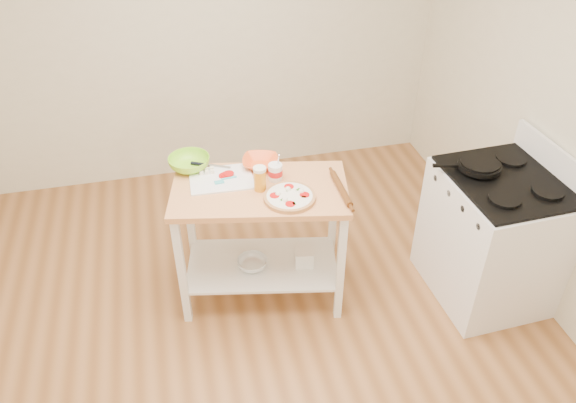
% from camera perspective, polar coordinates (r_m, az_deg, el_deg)
% --- Properties ---
extents(room_shell, '(4.04, 4.54, 2.74)m').
position_cam_1_polar(room_shell, '(2.81, -3.49, 2.57)').
color(room_shell, '#A26A3C').
rests_on(room_shell, ground).
extents(prep_island, '(1.20, 0.81, 0.90)m').
position_cam_1_polar(prep_island, '(3.67, -2.79, -1.87)').
color(prep_island, tan).
rests_on(prep_island, ground).
extents(gas_stove, '(0.72, 0.84, 1.11)m').
position_cam_1_polar(gas_stove, '(4.05, 20.02, -3.35)').
color(gas_stove, white).
rests_on(gas_stove, ground).
extents(skillet, '(0.43, 0.28, 0.03)m').
position_cam_1_polar(skillet, '(3.79, 18.77, 3.48)').
color(skillet, black).
rests_on(skillet, gas_stove).
extents(pizza, '(0.32, 0.32, 0.05)m').
position_cam_1_polar(pizza, '(3.41, 0.15, 0.49)').
color(pizza, tan).
rests_on(pizza, prep_island).
extents(cutting_board, '(0.41, 0.32, 0.04)m').
position_cam_1_polar(cutting_board, '(3.61, -6.83, 2.36)').
color(cutting_board, white).
rests_on(cutting_board, prep_island).
extents(spatula, '(0.15, 0.06, 0.01)m').
position_cam_1_polar(spatula, '(3.58, -6.47, 2.20)').
color(spatula, '#3FB9C4').
rests_on(spatula, cutting_board).
extents(knife, '(0.25, 0.13, 0.01)m').
position_cam_1_polar(knife, '(3.75, -8.43, 3.72)').
color(knife, silver).
rests_on(knife, cutting_board).
extents(orange_bowl, '(0.29, 0.29, 0.06)m').
position_cam_1_polar(orange_bowl, '(3.71, -2.83, 3.99)').
color(orange_bowl, '#FF6026').
rests_on(orange_bowl, prep_island).
extents(green_bowl, '(0.38, 0.38, 0.08)m').
position_cam_1_polar(green_bowl, '(3.73, -10.00, 3.88)').
color(green_bowl, '#8CDC26').
rests_on(green_bowl, prep_island).
extents(beer_pint, '(0.08, 0.08, 0.16)m').
position_cam_1_polar(beer_pint, '(3.46, -2.88, 2.34)').
color(beer_pint, orange).
rests_on(beer_pint, prep_island).
extents(yogurt_tub, '(0.09, 0.09, 0.20)m').
position_cam_1_polar(yogurt_tub, '(3.56, -1.29, 3.02)').
color(yogurt_tub, white).
rests_on(yogurt_tub, prep_island).
extents(rolling_pin, '(0.04, 0.36, 0.04)m').
position_cam_1_polar(rolling_pin, '(3.48, 5.41, 1.29)').
color(rolling_pin, brown).
rests_on(rolling_pin, prep_island).
extents(shelf_glass_bowl, '(0.23, 0.23, 0.06)m').
position_cam_1_polar(shelf_glass_bowl, '(3.88, -3.64, -6.29)').
color(shelf_glass_bowl, silver).
rests_on(shelf_glass_bowl, prep_island).
extents(shelf_bin, '(0.14, 0.14, 0.12)m').
position_cam_1_polar(shelf_bin, '(3.87, 1.66, -5.67)').
color(shelf_bin, white).
rests_on(shelf_bin, prep_island).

